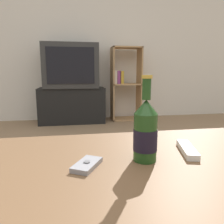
{
  "coord_description": "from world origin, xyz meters",
  "views": [
    {
      "loc": [
        -0.16,
        -0.57,
        0.75
      ],
      "look_at": [
        -0.01,
        0.34,
        0.58
      ],
      "focal_mm": 35.0,
      "sensor_mm": 36.0,
      "label": 1
    }
  ],
  "objects_px": {
    "bookshelf": "(124,83)",
    "cell_phone": "(87,165)",
    "television": "(71,66)",
    "beer_bottle": "(145,131)",
    "tv_stand": "(72,105)",
    "remote_control": "(187,149)"
  },
  "relations": [
    {
      "from": "tv_stand",
      "to": "bookshelf",
      "type": "distance_m",
      "value": 0.89
    },
    {
      "from": "tv_stand",
      "to": "beer_bottle",
      "type": "distance_m",
      "value": 2.73
    },
    {
      "from": "bookshelf",
      "to": "cell_phone",
      "type": "bearing_deg",
      "value": -105.1
    },
    {
      "from": "remote_control",
      "to": "beer_bottle",
      "type": "bearing_deg",
      "value": -150.88
    },
    {
      "from": "bookshelf",
      "to": "beer_bottle",
      "type": "distance_m",
      "value": 2.83
    },
    {
      "from": "television",
      "to": "beer_bottle",
      "type": "xyz_separation_m",
      "value": [
        0.25,
        -2.7,
        -0.27
      ]
    },
    {
      "from": "bookshelf",
      "to": "remote_control",
      "type": "height_order",
      "value": "bookshelf"
    },
    {
      "from": "television",
      "to": "cell_phone",
      "type": "xyz_separation_m",
      "value": [
        0.07,
        -2.72,
        -0.35
      ]
    },
    {
      "from": "tv_stand",
      "to": "television",
      "type": "bearing_deg",
      "value": -90.0
    },
    {
      "from": "bookshelf",
      "to": "beer_bottle",
      "type": "relative_size",
      "value": 4.34
    },
    {
      "from": "bookshelf",
      "to": "cell_phone",
      "type": "relative_size",
      "value": 9.6
    },
    {
      "from": "television",
      "to": "bookshelf",
      "type": "height_order",
      "value": "television"
    },
    {
      "from": "television",
      "to": "bookshelf",
      "type": "bearing_deg",
      "value": 4.89
    },
    {
      "from": "television",
      "to": "bookshelf",
      "type": "xyz_separation_m",
      "value": [
        0.82,
        0.07,
        -0.25
      ]
    },
    {
      "from": "bookshelf",
      "to": "beer_bottle",
      "type": "xyz_separation_m",
      "value": [
        -0.57,
        -2.77,
        -0.02
      ]
    },
    {
      "from": "bookshelf",
      "to": "television",
      "type": "bearing_deg",
      "value": -175.11
    },
    {
      "from": "cell_phone",
      "to": "television",
      "type": "bearing_deg",
      "value": 121.1
    },
    {
      "from": "television",
      "to": "beer_bottle",
      "type": "relative_size",
      "value": 3.0
    },
    {
      "from": "beer_bottle",
      "to": "cell_phone",
      "type": "relative_size",
      "value": 2.21
    },
    {
      "from": "beer_bottle",
      "to": "cell_phone",
      "type": "bearing_deg",
      "value": -173.8
    },
    {
      "from": "tv_stand",
      "to": "beer_bottle",
      "type": "height_order",
      "value": "beer_bottle"
    },
    {
      "from": "tv_stand",
      "to": "beer_bottle",
      "type": "relative_size",
      "value": 3.69
    }
  ]
}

